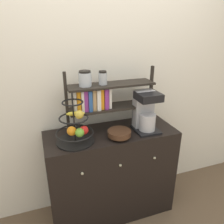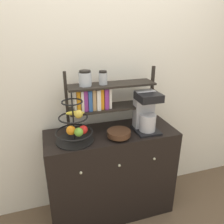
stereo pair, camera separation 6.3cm
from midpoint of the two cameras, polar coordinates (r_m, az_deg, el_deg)
wall_back at (r=2.09m, az=-3.63°, el=7.66°), size 7.00×0.05×2.60m
sideboard at (r=2.23m, az=-1.06°, el=-15.71°), size 1.19×0.48×0.91m
coffee_maker at (r=1.98m, az=7.83°, el=0.21°), size 0.21×0.25×0.36m
fruit_stand at (r=1.79m, az=-10.47°, el=-4.11°), size 0.31×0.31×0.42m
wooden_bowl at (r=1.88m, az=0.95°, el=-5.63°), size 0.20×0.20×0.07m
shelf_hutch at (r=1.90m, az=-4.24°, el=4.36°), size 0.81×0.20×0.56m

